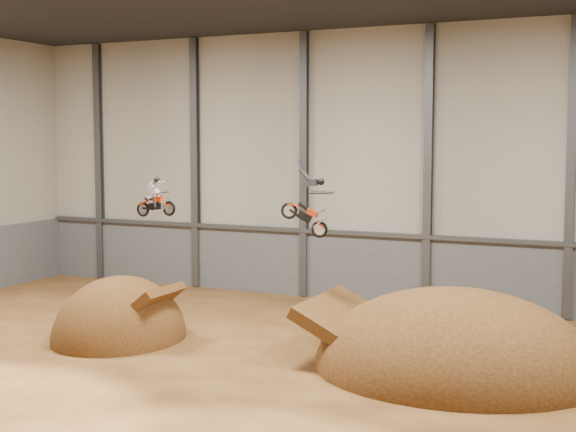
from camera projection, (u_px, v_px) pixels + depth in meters
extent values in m
plane|color=#553216|center=(222.00, 379.00, 28.05)|extent=(40.00, 40.00, 0.00)
cube|color=#A7A294|center=(365.00, 166.00, 40.95)|extent=(40.00, 0.10, 14.00)
cube|color=slate|center=(364.00, 268.00, 41.36)|extent=(39.80, 0.18, 3.50)
cube|color=#47494F|center=(363.00, 234.00, 41.05)|extent=(39.80, 0.35, 0.20)
cube|color=#47494F|center=(99.00, 162.00, 47.71)|extent=(0.40, 0.36, 13.90)
cube|color=#47494F|center=(195.00, 164.00, 44.93)|extent=(0.40, 0.36, 13.90)
cube|color=#47494F|center=(304.00, 165.00, 42.16)|extent=(0.40, 0.36, 13.90)
cube|color=#47494F|center=(428.00, 167.00, 39.38)|extent=(0.40, 0.36, 13.90)
cube|color=#47494F|center=(571.00, 169.00, 36.60)|extent=(0.40, 0.36, 13.90)
ellipsoid|color=#3F250F|center=(120.00, 339.00, 33.69)|extent=(5.33, 6.15, 5.33)
ellipsoid|color=#3F250F|center=(454.00, 370.00, 29.11)|extent=(10.36, 9.17, 5.98)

